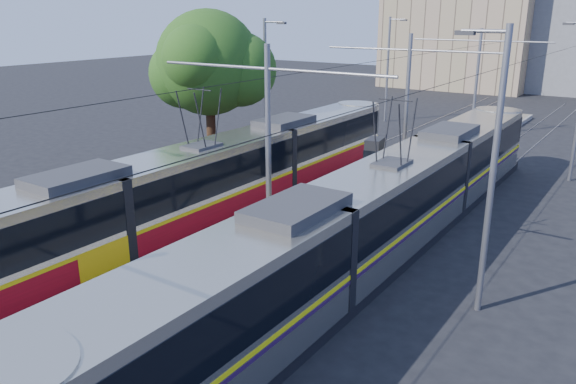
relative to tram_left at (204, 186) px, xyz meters
The scene contains 12 objects.
ground 9.43m from the tram_left, 67.15° to the right, with size 160.00×160.00×0.00m, color black.
platform 9.32m from the tram_left, 66.94° to the left, with size 4.00×50.00×0.30m, color gray.
tactile_strip_left 8.84m from the tram_left, 75.74° to the left, with size 0.70×50.00×0.01m, color gray.
tactile_strip_right 9.95m from the tram_left, 59.16° to the left, with size 0.70×50.00×0.01m, color gray.
rails 9.35m from the tram_left, 66.94° to the left, with size 8.71×70.00×0.03m.
tram_left is the anchor object (origin of this frame).
tram_right 7.40m from the tram_left, 13.21° to the left, with size 2.43×29.63×5.50m.
catenary 7.24m from the tram_left, 57.31° to the left, with size 9.20×70.00×7.00m.
street_lamps 13.20m from the tram_left, 73.88° to the left, with size 15.18×38.22×8.00m.
shelter 8.03m from the tram_left, 59.67° to the left, with size 0.92×1.28×2.58m.
tree 8.78m from the tram_left, 126.26° to the left, with size 5.84×5.40×8.49m.
building_left 52.17m from the tram_left, 97.09° to the left, with size 16.32×12.24×14.86m.
Camera 1 is at (11.11, -7.13, 8.23)m, focal length 35.00 mm.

